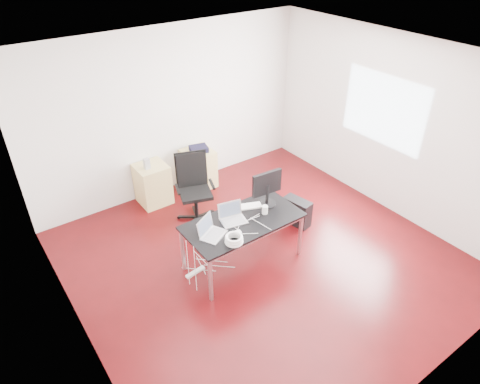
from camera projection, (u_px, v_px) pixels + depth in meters
room_shell at (268, 174)px, 5.40m from camera, size 5.00×5.00×5.00m
desk at (243, 224)px, 5.73m from camera, size 1.60×0.80×0.73m
office_chair at (194, 185)px, 6.69m from camera, size 0.61×0.63×1.08m
filing_cabinet_left at (153, 184)px, 7.18m from camera, size 0.50×0.50×0.70m
filing_cabinet_right at (199, 168)px, 7.62m from camera, size 0.50×0.50×0.70m
pc_tower at (297, 212)px, 6.74m from camera, size 0.28×0.48×0.44m
wastebasket at (202, 182)px, 7.64m from camera, size 0.30×0.30×0.28m
power_strip at (195, 272)px, 5.89m from camera, size 0.31×0.10×0.04m
laptop_left at (211, 231)px, 5.41m from camera, size 0.41×0.38×0.23m
laptop_right at (233, 217)px, 5.68m from camera, size 0.38×0.32×0.23m
monitor at (267, 187)px, 5.87m from camera, size 0.45×0.26×0.51m
keyboard at (246, 207)px, 5.95m from camera, size 0.46×0.30×0.02m
cup_white at (265, 210)px, 5.80m from camera, size 0.09×0.09×0.12m
cup_brown at (265, 210)px, 5.82m from camera, size 0.09×0.09×0.10m
cable_coil at (234, 239)px, 5.28m from camera, size 0.24×0.24×0.11m
power_adapter at (238, 232)px, 5.46m from camera, size 0.08×0.08×0.03m
speaker at (147, 164)px, 6.87m from camera, size 0.09×0.08×0.18m
navy_garment at (199, 149)px, 7.40m from camera, size 0.35×0.31×0.09m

